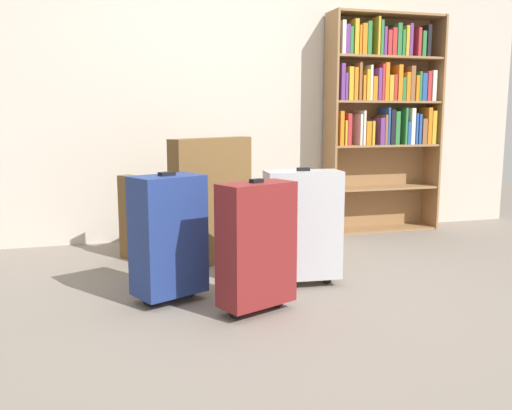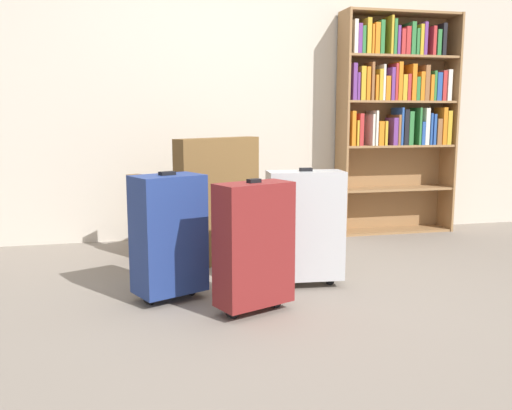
{
  "view_description": "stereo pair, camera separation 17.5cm",
  "coord_description": "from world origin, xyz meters",
  "px_view_note": "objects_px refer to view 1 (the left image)",
  "views": [
    {
      "loc": [
        -1.04,
        -2.79,
        1.06
      ],
      "look_at": [
        -0.16,
        0.22,
        0.55
      ],
      "focal_mm": 39.12,
      "sensor_mm": 36.0,
      "label": 1
    },
    {
      "loc": [
        -0.87,
        -2.83,
        1.06
      ],
      "look_at": [
        -0.16,
        0.22,
        0.55
      ],
      "focal_mm": 39.12,
      "sensor_mm": 36.0,
      "label": 2
    }
  ],
  "objects_px": {
    "bookshelf": "(383,105)",
    "suitcase_navy_blue": "(168,235)",
    "mug": "(268,247)",
    "suitcase_dark_red": "(256,244)",
    "suitcase_silver": "(303,225)",
    "armchair": "(189,216)"
  },
  "relations": [
    {
      "from": "bookshelf",
      "to": "suitcase_navy_blue",
      "type": "relative_size",
      "value": 2.6
    },
    {
      "from": "bookshelf",
      "to": "mug",
      "type": "relative_size",
      "value": 16.15
    },
    {
      "from": "suitcase_dark_red",
      "to": "suitcase_silver",
      "type": "xyz_separation_m",
      "value": [
        0.42,
        0.4,
        0.01
      ]
    },
    {
      "from": "suitcase_silver",
      "to": "suitcase_navy_blue",
      "type": "bearing_deg",
      "value": -174.56
    },
    {
      "from": "armchair",
      "to": "suitcase_silver",
      "type": "height_order",
      "value": "armchair"
    },
    {
      "from": "mug",
      "to": "suitcase_navy_blue",
      "type": "relative_size",
      "value": 0.16
    },
    {
      "from": "bookshelf",
      "to": "suitcase_navy_blue",
      "type": "xyz_separation_m",
      "value": [
        -2.14,
        -1.48,
        -0.76
      ]
    },
    {
      "from": "armchair",
      "to": "suitcase_silver",
      "type": "distance_m",
      "value": 1.04
    },
    {
      "from": "suitcase_navy_blue",
      "to": "suitcase_silver",
      "type": "distance_m",
      "value": 0.85
    },
    {
      "from": "mug",
      "to": "suitcase_silver",
      "type": "relative_size",
      "value": 0.16
    },
    {
      "from": "bookshelf",
      "to": "mug",
      "type": "bearing_deg",
      "value": -155.56
    },
    {
      "from": "armchair",
      "to": "suitcase_navy_blue",
      "type": "relative_size",
      "value": 1.3
    },
    {
      "from": "armchair",
      "to": "suitcase_navy_blue",
      "type": "xyz_separation_m",
      "value": [
        -0.28,
        -0.95,
        0.07
      ]
    },
    {
      "from": "armchair",
      "to": "suitcase_dark_red",
      "type": "distance_m",
      "value": 1.28
    },
    {
      "from": "bookshelf",
      "to": "armchair",
      "type": "distance_m",
      "value": 2.11
    },
    {
      "from": "bookshelf",
      "to": "armchair",
      "type": "height_order",
      "value": "bookshelf"
    },
    {
      "from": "armchair",
      "to": "suitcase_dark_red",
      "type": "bearing_deg",
      "value": -83.27
    },
    {
      "from": "armchair",
      "to": "mug",
      "type": "xyz_separation_m",
      "value": [
        0.6,
        -0.05,
        -0.27
      ]
    },
    {
      "from": "mug",
      "to": "suitcase_navy_blue",
      "type": "xyz_separation_m",
      "value": [
        -0.88,
        -0.9,
        0.34
      ]
    },
    {
      "from": "bookshelf",
      "to": "suitcase_navy_blue",
      "type": "height_order",
      "value": "bookshelf"
    },
    {
      "from": "bookshelf",
      "to": "suitcase_dark_red",
      "type": "distance_m",
      "value": 2.6
    },
    {
      "from": "armchair",
      "to": "bookshelf",
      "type": "bearing_deg",
      "value": 15.87
    }
  ]
}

